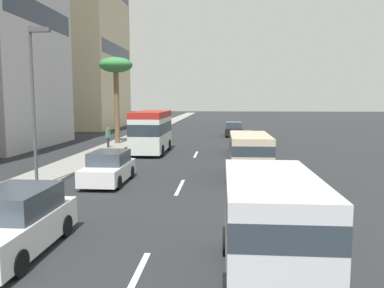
% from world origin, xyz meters
% --- Properties ---
extents(ground_plane, '(198.00, 198.00, 0.00)m').
position_xyz_m(ground_plane, '(31.50, 0.00, 0.00)').
color(ground_plane, '#26282B').
extents(sidewalk_right, '(162.00, 2.57, 0.15)m').
position_xyz_m(sidewalk_right, '(31.50, 7.28, 0.07)').
color(sidewalk_right, gray).
rests_on(sidewalk_right, ground_plane).
extents(lane_stripe_near, '(3.20, 0.16, 0.01)m').
position_xyz_m(lane_stripe_near, '(5.90, 0.00, 0.01)').
color(lane_stripe_near, silver).
rests_on(lane_stripe_near, ground_plane).
extents(lane_stripe_mid, '(3.20, 0.16, 0.01)m').
position_xyz_m(lane_stripe_mid, '(15.34, 0.00, 0.01)').
color(lane_stripe_mid, silver).
rests_on(lane_stripe_mid, ground_plane).
extents(lane_stripe_far, '(3.20, 0.16, 0.01)m').
position_xyz_m(lane_stripe_far, '(26.15, 0.00, 0.01)').
color(lane_stripe_far, silver).
rests_on(lane_stripe_far, ground_plane).
extents(car_lead, '(4.09, 1.84, 1.54)m').
position_xyz_m(car_lead, '(16.01, 3.58, 0.73)').
color(car_lead, white).
rests_on(car_lead, ground_plane).
extents(car_second, '(4.15, 1.89, 1.60)m').
position_xyz_m(car_second, '(40.81, -3.19, 0.76)').
color(car_second, black).
rests_on(car_second, ground_plane).
extents(car_third, '(4.30, 1.89, 1.70)m').
position_xyz_m(car_third, '(7.33, 3.55, 0.80)').
color(car_third, white).
rests_on(car_third, ground_plane).
extents(car_fourth, '(4.53, 1.82, 1.70)m').
position_xyz_m(car_fourth, '(26.93, -3.44, 0.80)').
color(car_fourth, '#1E478C').
rests_on(car_fourth, ground_plane).
extents(van_fifth, '(4.62, 2.15, 2.39)m').
position_xyz_m(van_fifth, '(6.26, -3.06, 1.37)').
color(van_fifth, silver).
rests_on(van_fifth, ground_plane).
extents(van_sixth, '(4.92, 2.13, 2.26)m').
position_xyz_m(van_sixth, '(17.93, -3.39, 1.30)').
color(van_sixth, beige).
rests_on(van_sixth, ground_plane).
extents(minibus_seventh, '(6.27, 2.38, 3.17)m').
position_xyz_m(minibus_seventh, '(26.76, 3.43, 1.74)').
color(minibus_seventh, silver).
rests_on(minibus_seventh, ground_plane).
extents(pedestrian_near_lamp, '(0.39, 0.36, 1.64)m').
position_xyz_m(pedestrian_near_lamp, '(28.64, 7.39, 1.05)').
color(pedestrian_near_lamp, '#333338').
rests_on(pedestrian_near_lamp, sidewalk_right).
extents(palm_tree, '(2.94, 2.94, 7.62)m').
position_xyz_m(palm_tree, '(31.90, 7.50, 6.72)').
color(palm_tree, brown).
rests_on(palm_tree, sidewalk_right).
extents(street_lamp, '(0.24, 0.97, 7.06)m').
position_xyz_m(street_lamp, '(14.31, 6.29, 4.49)').
color(street_lamp, '#4C4C51').
rests_on(street_lamp, sidewalk_right).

